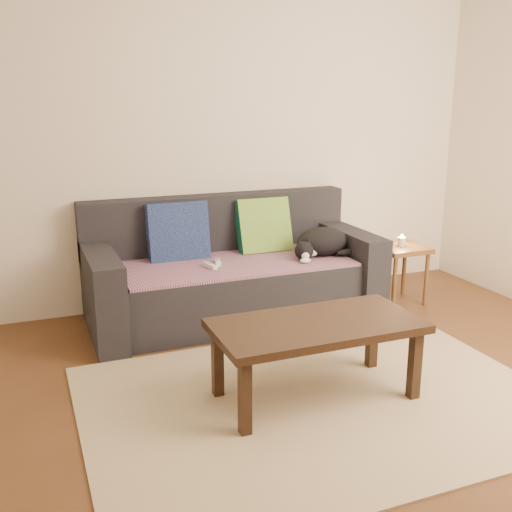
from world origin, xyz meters
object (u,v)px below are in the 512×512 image
Objects in this scene: wii_remote_a at (210,266)px; coffee_table at (317,332)px; cat at (321,242)px; side_table at (401,256)px; wii_remote_b at (218,263)px; sofa at (231,276)px.

wii_remote_a is 1.23m from coffee_table.
side_table is (0.68, -0.06, -0.16)m from cat.
cat is 1.40m from coffee_table.
cat reaches higher than wii_remote_b.
wii_remote_a is at bearing -168.73° from cat.
coffee_table is (-0.66, -1.23, -0.15)m from cat.
wii_remote_a is 0.13× the size of coffee_table.
cat is at bearing -78.14° from wii_remote_b.
wii_remote_a and wii_remote_b have the same top height.
wii_remote_b is 1.49m from side_table.
cat is at bearing -100.36° from wii_remote_a.
coffee_table is at bearing -90.11° from sofa.
cat is at bearing 61.55° from coffee_table.
wii_remote_b reaches higher than side_table.
coffee_table is (0.21, -1.21, -0.07)m from wii_remote_a.
side_table is at bearing 5.05° from cat.
cat reaches higher than coffee_table.
wii_remote_a is 0.32× the size of side_table.
wii_remote_a reaches higher than side_table.
cat is 0.88m from wii_remote_a.
cat is 0.81m from wii_remote_b.
side_table is (1.56, -0.04, -0.07)m from wii_remote_a.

